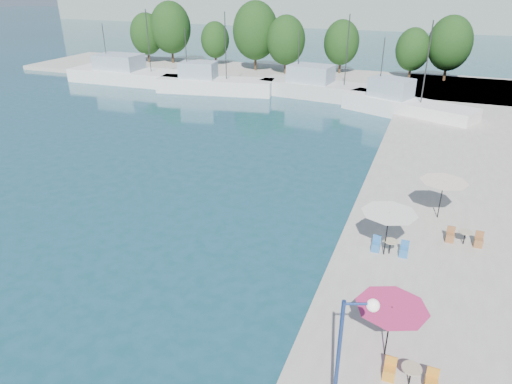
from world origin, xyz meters
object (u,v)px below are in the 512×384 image
at_px(trawler_01, 136,75).
at_px(umbrella_cream, 443,185).
at_px(trawler_03, 327,89).
at_px(trawler_02, 213,84).
at_px(umbrella_white, 389,217).
at_px(umbrella_pink, 391,313).
at_px(street_lamp, 351,344).
at_px(trawler_04, 404,106).

distance_m(trawler_01, umbrella_cream, 49.39).
bearing_deg(umbrella_cream, trawler_03, 115.12).
xyz_separation_m(trawler_02, umbrella_white, (25.59, -31.99, 1.69)).
bearing_deg(umbrella_white, umbrella_pink, -82.58).
distance_m(trawler_02, umbrella_cream, 38.78).
height_order(trawler_03, umbrella_white, trawler_03).
bearing_deg(umbrella_pink, umbrella_white, 97.42).
bearing_deg(umbrella_cream, trawler_01, 145.42).
distance_m(trawler_01, street_lamp, 58.34).
bearing_deg(trawler_02, trawler_03, -0.01).
xyz_separation_m(trawler_03, umbrella_pink, (12.13, -41.42, 1.50)).
height_order(trawler_01, umbrella_white, trawler_01).
height_order(trawler_03, umbrella_pink, trawler_03).
bearing_deg(street_lamp, trawler_02, 99.73).
bearing_deg(umbrella_pink, trawler_01, 134.15).
bearing_deg(trawler_04, trawler_01, -163.12).
xyz_separation_m(trawler_01, trawler_02, (12.60, -1.27, 0.00)).
distance_m(trawler_04, street_lamp, 40.28).
bearing_deg(umbrella_white, trawler_04, 93.16).
distance_m(trawler_04, umbrella_pink, 36.55).
distance_m(umbrella_pink, street_lamp, 4.10).
bearing_deg(trawler_04, umbrella_white, -63.97).
bearing_deg(street_lamp, trawler_01, 109.76).
distance_m(trawler_04, umbrella_white, 29.51).
bearing_deg(umbrella_cream, umbrella_white, -115.09).
bearing_deg(trawler_03, umbrella_white, -64.84).
height_order(umbrella_white, street_lamp, street_lamp).
distance_m(trawler_03, street_lamp, 46.61).
relative_size(trawler_02, trawler_04, 1.06).
distance_m(trawler_01, trawler_03, 26.99).
height_order(trawler_01, trawler_03, same).
height_order(umbrella_pink, umbrella_white, umbrella_white).
bearing_deg(street_lamp, umbrella_cream, 60.13).
distance_m(trawler_02, umbrella_white, 41.00).
bearing_deg(umbrella_white, umbrella_cream, 64.91).
height_order(umbrella_cream, street_lamp, street_lamp).
relative_size(umbrella_white, street_lamp, 0.55).
distance_m(trawler_03, trawler_04, 10.82).
distance_m(trawler_03, umbrella_white, 36.23).
relative_size(umbrella_white, umbrella_cream, 1.03).
bearing_deg(trawler_03, street_lamp, -68.90).
height_order(trawler_03, trawler_04, same).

